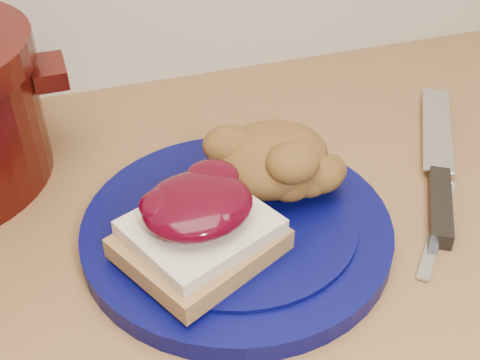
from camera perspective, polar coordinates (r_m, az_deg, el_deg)
name	(u,v)px	position (r m, az deg, el deg)	size (l,w,h in m)	color
plate	(237,228)	(0.57, -0.31, -4.59)	(0.29, 0.29, 0.02)	#04053D
sandwich	(199,225)	(0.51, -3.91, -4.31)	(0.16, 0.15, 0.06)	olive
stuffing_mound	(272,159)	(0.58, 3.02, 2.03)	(0.12, 0.10, 0.06)	brown
chef_knife	(439,182)	(0.66, 18.36, -0.15)	(0.18, 0.27, 0.02)	black
butter_knife	(438,227)	(0.61, 18.24, -4.21)	(0.15, 0.01, 0.00)	silver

